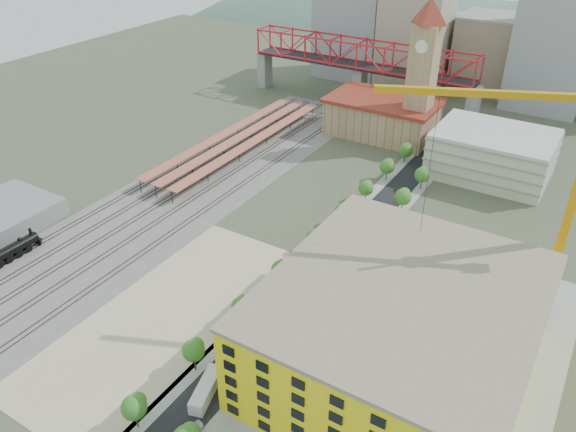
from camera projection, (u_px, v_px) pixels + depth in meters
The scene contains 31 objects.
ground at pixel (266, 249), 138.81m from camera, with size 400.00×400.00×0.00m, color #474C38.
ballast_strip at pixel (198, 185), 167.63m from camera, with size 36.00×165.00×0.06m, color #605E59.
dirt_lot at pixel (168, 316), 117.64m from camera, with size 28.00×67.00×0.06m, color tan.
street_asphalt at pixel (351, 239), 142.57m from camera, with size 12.00×170.00×0.06m, color black.
sidewalk_west at pixel (332, 233), 145.03m from camera, with size 3.00×170.00×0.04m, color gray.
sidewalk_east at pixel (371, 246), 140.11m from camera, with size 3.00×170.00×0.04m, color gray.
construction_pad at pixel (409, 374), 104.11m from camera, with size 50.00×90.00×0.06m, color gray.
rail_tracks at pixel (194, 183), 168.37m from camera, with size 26.56×160.00×0.18m.
platform_canopies at pixel (238, 138), 187.84m from camera, with size 16.00×80.00×4.12m.
station_hall at pixel (383, 116), 197.31m from camera, with size 38.00×24.00×13.10m.
clock_tower at pixel (424, 61), 178.60m from camera, with size 12.00×12.00×52.00m.
parking_garage at pixel (492, 154), 170.07m from camera, with size 34.00×26.00×14.00m, color silver.
truss_bridge at pixel (361, 58), 216.67m from camera, with size 94.00×9.60×25.60m.
construction_building at pixel (399, 330), 100.58m from camera, with size 44.60×50.60×18.80m.
street_trees at pixel (333, 259), 135.30m from camera, with size 15.40×124.40×8.00m.
skyline at pixel (474, 38), 227.28m from camera, with size 133.00×46.00×60.00m.
distant_hills at pixel (559, 173), 349.25m from camera, with size 647.00×264.00×227.00m.
locomotive at pixel (1, 257), 132.33m from camera, with size 2.97×22.88×5.72m.
tower_crane at pixel (562, 168), 100.76m from camera, with size 48.26×22.37×55.34m.
site_trailer_a at pixel (206, 390), 99.17m from camera, with size 2.61×9.92×2.72m, color silver.
site_trailer_b at pixel (245, 348), 107.97m from camera, with size 2.56×9.72×2.66m, color silver.
site_trailer_c at pixel (300, 290), 123.20m from camera, with size 2.37×9.01×2.47m, color silver.
site_trailer_d at pixel (319, 270), 129.41m from camera, with size 2.33×8.86×2.42m, color silver.
car_0 at pixel (231, 346), 109.07m from camera, with size 1.89×4.70×1.60m, color silver.
car_1 at pixel (279, 297), 122.00m from camera, with size 1.47×4.21×1.39m, color #A7A8AC.
car_2 at pixel (313, 262), 132.96m from camera, with size 2.47×5.35×1.49m, color black.
car_3 at pixel (342, 233), 143.80m from camera, with size 2.07×5.10×1.48m, color navy.
car_4 at pixel (191, 431), 92.40m from camera, with size 1.84×4.56×1.55m, color white.
car_5 at pixel (266, 348), 108.73m from camera, with size 1.52×4.37×1.44m, color #97989C.
car_6 at pixel (323, 284), 125.78m from camera, with size 2.48×5.37×1.49m, color black.
car_7 at pixel (405, 193), 161.78m from camera, with size 2.12×5.22×1.51m, color navy.
Camera 1 is at (64.35, -94.67, 79.12)m, focal length 35.00 mm.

